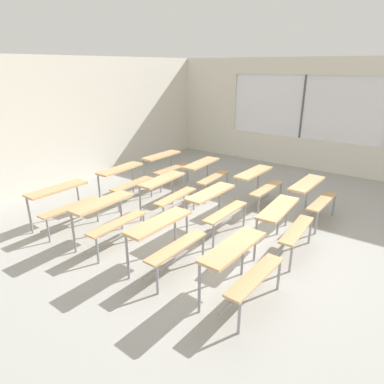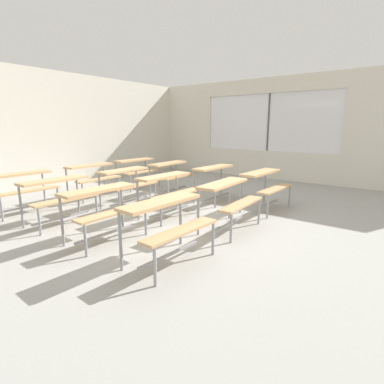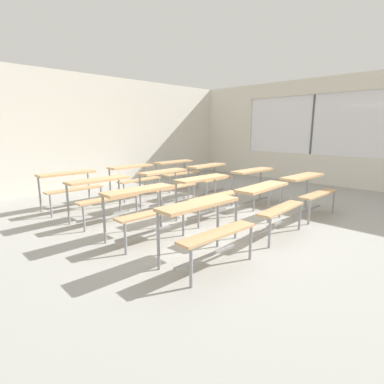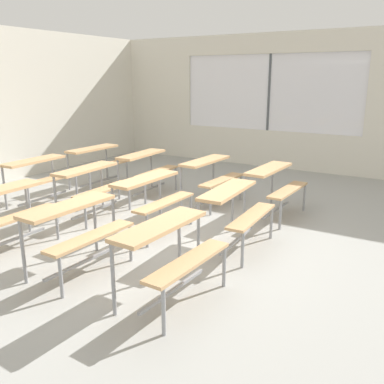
{
  "view_description": "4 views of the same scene",
  "coord_description": "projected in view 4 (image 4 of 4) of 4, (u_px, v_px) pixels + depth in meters",
  "views": [
    {
      "loc": [
        -4.5,
        -2.63,
        2.8
      ],
      "look_at": [
        0.11,
        0.74,
        0.63
      ],
      "focal_mm": 31.44,
      "sensor_mm": 36.0,
      "label": 1
    },
    {
      "loc": [
        -3.8,
        -3.3,
        1.6
      ],
      "look_at": [
        0.61,
        0.07,
        0.37
      ],
      "focal_mm": 28.0,
      "sensor_mm": 36.0,
      "label": 2
    },
    {
      "loc": [
        -3.8,
        -3.3,
        1.6
      ],
      "look_at": [
        -0.28,
        0.2,
        0.54
      ],
      "focal_mm": 28.0,
      "sensor_mm": 36.0,
      "label": 3
    },
    {
      "loc": [
        -4.27,
        -3.08,
        2.05
      ],
      "look_at": [
        0.81,
        0.01,
        0.41
      ],
      "focal_mm": 39.15,
      "sensor_mm": 36.0,
      "label": 4
    }
  ],
  "objects": [
    {
      "name": "desk_bench_r1c2",
      "position": [
        211.0,
        171.0,
        6.84
      ],
      "size": [
        1.12,
        0.64,
        0.74
      ],
      "rotation": [
        0.0,
        0.0,
        -0.04
      ],
      "color": "tan",
      "rests_on": "ground"
    },
    {
      "name": "desk_bench_r1c0",
      "position": [
        76.0,
        222.0,
        4.44
      ],
      "size": [
        1.12,
        0.62,
        0.74
      ],
      "rotation": [
        0.0,
        0.0,
        -0.03
      ],
      "color": "tan",
      "rests_on": "ground"
    },
    {
      "name": "desk_bench_r2c0",
      "position": [
        5.0,
        204.0,
        5.06
      ],
      "size": [
        1.11,
        0.6,
        0.74
      ],
      "rotation": [
        0.0,
        0.0,
        0.01
      ],
      "color": "tan",
      "rests_on": "ground"
    },
    {
      "name": "desk_bench_r0c0",
      "position": [
        170.0,
        244.0,
        3.86
      ],
      "size": [
        1.12,
        0.63,
        0.74
      ],
      "rotation": [
        0.0,
        0.0,
        -0.04
      ],
      "color": "tan",
      "rests_on": "ground"
    },
    {
      "name": "desk_bench_r1c1",
      "position": [
        152.0,
        191.0,
        5.63
      ],
      "size": [
        1.11,
        0.62,
        0.74
      ],
      "rotation": [
        0.0,
        0.0,
        -0.02
      ],
      "color": "tan",
      "rests_on": "ground"
    },
    {
      "name": "wall_right",
      "position": [
        296.0,
        105.0,
        9.27
      ],
      "size": [
        0.12,
        9.0,
        3.0
      ],
      "color": "silver",
      "rests_on": "ground"
    },
    {
      "name": "desk_bench_r3c1",
      "position": [
        39.0,
        171.0,
        6.86
      ],
      "size": [
        1.12,
        0.63,
        0.74
      ],
      "rotation": [
        0.0,
        0.0,
        0.03
      ],
      "color": "tan",
      "rests_on": "ground"
    },
    {
      "name": "desk_bench_r2c2",
      "position": [
        147.0,
        164.0,
        7.42
      ],
      "size": [
        1.13,
        0.64,
        0.74
      ],
      "rotation": [
        0.0,
        0.0,
        0.05
      ],
      "color": "tan",
      "rests_on": "ground"
    },
    {
      "name": "desk_bench_r3c2",
      "position": [
        97.0,
        157.0,
        8.0
      ],
      "size": [
        1.12,
        0.62,
        0.74
      ],
      "rotation": [
        0.0,
        0.0,
        -0.03
      ],
      "color": "tan",
      "rests_on": "ground"
    },
    {
      "name": "desk_bench_r2c1",
      "position": [
        92.0,
        180.0,
        6.25
      ],
      "size": [
        1.13,
        0.64,
        0.74
      ],
      "rotation": [
        0.0,
        0.0,
        0.04
      ],
      "color": "tan",
      "rests_on": "ground"
    },
    {
      "name": "ground",
      "position": [
        161.0,
        237.0,
        5.61
      ],
      "size": [
        10.0,
        9.0,
        0.05
      ],
      "primitive_type": "cube",
      "color": "#9E9E99"
    },
    {
      "name": "desk_bench_r0c1",
      "position": [
        236.0,
        204.0,
        5.07
      ],
      "size": [
        1.13,
        0.64,
        0.74
      ],
      "rotation": [
        0.0,
        0.0,
        0.05
      ],
      "color": "tan",
      "rests_on": "ground"
    },
    {
      "name": "desk_bench_r0c2",
      "position": [
        275.0,
        180.0,
        6.24
      ],
      "size": [
        1.12,
        0.63,
        0.74
      ],
      "rotation": [
        0.0,
        0.0,
        -0.03
      ],
      "color": "tan",
      "rests_on": "ground"
    }
  ]
}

